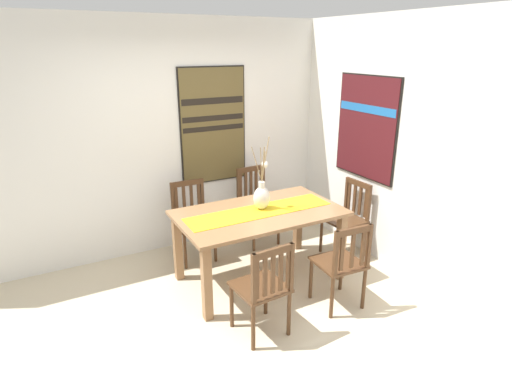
{
  "coord_description": "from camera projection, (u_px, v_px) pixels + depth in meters",
  "views": [
    {
      "loc": [
        -1.56,
        -2.89,
        2.38
      ],
      "look_at": [
        0.37,
        0.66,
        0.96
      ],
      "focal_mm": 29.46,
      "sensor_mm": 36.0,
      "label": 1
    }
  ],
  "objects": [
    {
      "name": "chair_0",
      "position": [
        256.0,
        204.0,
        5.26
      ],
      "size": [
        0.44,
        0.44,
        0.96
      ],
      "color": "#4C301C",
      "rests_on": "ground_plane"
    },
    {
      "name": "chair_2",
      "position": [
        264.0,
        287.0,
        3.5
      ],
      "size": [
        0.45,
        0.45,
        0.89
      ],
      "color": "#4C301C",
      "rests_on": "ground_plane"
    },
    {
      "name": "wall_side",
      "position": [
        415.0,
        152.0,
        4.27
      ],
      "size": [
        0.12,
        6.4,
        2.7
      ],
      "primitive_type": "cube",
      "color": "silver",
      "rests_on": "ground_plane"
    },
    {
      "name": "chair_1",
      "position": [
        342.0,
        263.0,
        3.91
      ],
      "size": [
        0.45,
        0.45,
        0.88
      ],
      "color": "#4C301C",
      "rests_on": "ground_plane"
    },
    {
      "name": "painting_on_side_wall",
      "position": [
        367.0,
        127.0,
        4.75
      ],
      "size": [
        0.05,
        0.93,
        1.16
      ],
      "color": "black"
    },
    {
      "name": "centerpiece_vase",
      "position": [
        262.0,
        195.0,
        4.3
      ],
      "size": [
        0.22,
        0.18,
        0.75
      ],
      "color": "silver",
      "rests_on": "dining_table"
    },
    {
      "name": "chair_3",
      "position": [
        192.0,
        219.0,
        4.86
      ],
      "size": [
        0.43,
        0.43,
        0.91
      ],
      "color": "#4C301C",
      "rests_on": "ground_plane"
    },
    {
      "name": "painting_on_back_wall",
      "position": [
        213.0,
        126.0,
        5.07
      ],
      "size": [
        0.84,
        0.05,
        1.39
      ],
      "color": "black"
    },
    {
      "name": "table_runner",
      "position": [
        259.0,
        211.0,
        4.29
      ],
      "size": [
        1.54,
        0.36,
        0.01
      ],
      "primitive_type": "cube",
      "color": "gold",
      "rests_on": "dining_table"
    },
    {
      "name": "dining_table",
      "position": [
        259.0,
        222.0,
        4.32
      ],
      "size": [
        1.68,
        0.96,
        0.77
      ],
      "color": "#8E6642",
      "rests_on": "ground_plane"
    },
    {
      "name": "chair_4",
      "position": [
        348.0,
        217.0,
        4.94
      ],
      "size": [
        0.44,
        0.44,
        0.89
      ],
      "color": "#4C301C",
      "rests_on": "ground_plane"
    },
    {
      "name": "ground_plane",
      "position": [
        255.0,
        319.0,
        3.89
      ],
      "size": [
        6.4,
        6.4,
        0.03
      ],
      "primitive_type": "cube",
      "color": "beige"
    },
    {
      "name": "wall_back",
      "position": [
        181.0,
        137.0,
        4.98
      ],
      "size": [
        6.4,
        0.12,
        2.7
      ],
      "primitive_type": "cube",
      "color": "silver",
      "rests_on": "ground_plane"
    }
  ]
}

